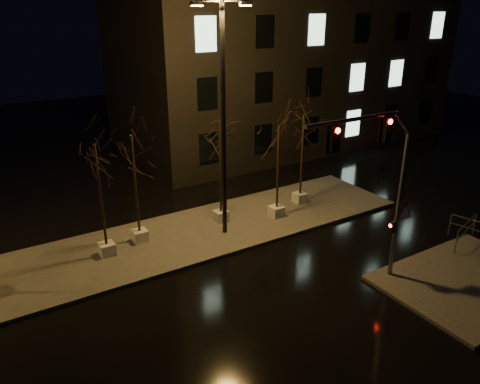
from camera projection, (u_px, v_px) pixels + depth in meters
ground at (266, 297)px, 17.87m from camera, size 90.00×90.00×0.00m
median at (196, 234)px, 22.56m from camera, size 22.00×5.00×0.15m
sidewalk_corner at (470, 281)px, 18.74m from camera, size 7.00×5.00×0.15m
building at (284, 43)px, 36.04m from camera, size 25.00×12.00×15.00m
tree_1 at (97, 170)px, 19.08m from camera, size 1.80×1.80×5.18m
tree_2 at (133, 160)px, 20.23m from camera, size 1.80×1.80×5.21m
tree_3 at (220, 145)px, 22.22m from camera, size 1.80×1.80×5.28m
tree_4 at (279, 146)px, 22.81m from camera, size 1.80×1.80×4.98m
tree_5 at (303, 135)px, 24.48m from camera, size 1.80×1.80×5.06m
traffic_signal_mast at (383, 176)px, 16.89m from camera, size 5.59×0.27×6.82m
streetlight_main at (223, 108)px, 20.32m from camera, size 2.60×0.75×10.42m
guard_rail_a at (466, 229)px, 21.24m from camera, size 2.47×0.77×1.11m
guard_rail_b at (475, 228)px, 21.42m from camera, size 0.62×2.18×1.07m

